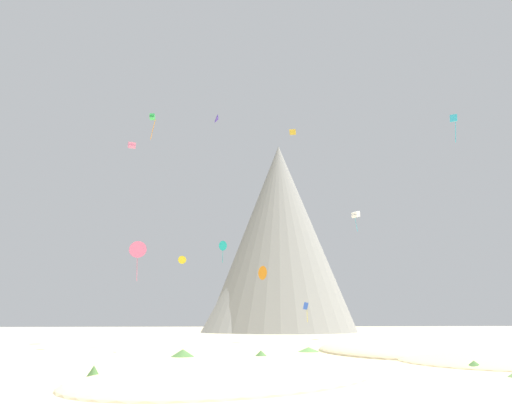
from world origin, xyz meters
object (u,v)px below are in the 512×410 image
(bush_mid_center, at_px, (183,353))
(kite_yellow_low, at_px, (182,260))
(kite_orange_low, at_px, (263,273))
(kite_green_high, at_px, (152,117))
(bush_ridge_crest, at_px, (309,349))
(bush_near_right, at_px, (94,372))
(kite_pink_high, at_px, (132,145))
(bush_near_left, at_px, (474,365))
(kite_teal_mid, at_px, (223,246))
(kite_cyan_high, at_px, (454,121))
(kite_blue_low, at_px, (306,308))
(kite_indigo_high, at_px, (217,119))
(kite_gold_high, at_px, (293,132))
(bush_low_patch, at_px, (261,353))
(kite_white_mid, at_px, (356,215))
(rock_massif, at_px, (276,241))
(kite_rainbow_low, at_px, (138,250))

(bush_mid_center, xyz_separation_m, kite_yellow_low, (-1.72, 24.26, 13.15))
(kite_orange_low, bearing_deg, kite_green_high, 95.71)
(bush_ridge_crest, bearing_deg, bush_near_right, -131.05)
(bush_ridge_crest, relative_size, kite_pink_high, 1.60)
(bush_near_left, xyz_separation_m, kite_teal_mid, (-18.61, 56.96, 18.48))
(kite_yellow_low, height_order, kite_cyan_high, kite_cyan_high)
(kite_pink_high, bearing_deg, kite_teal_mid, -156.82)
(kite_blue_low, bearing_deg, kite_pink_high, 36.48)
(kite_teal_mid, bearing_deg, bush_near_right, 45.73)
(kite_indigo_high, height_order, kite_blue_low, kite_indigo_high)
(kite_orange_low, xyz_separation_m, kite_pink_high, (-24.17, -0.73, 22.83))
(kite_yellow_low, xyz_separation_m, kite_gold_high, (17.77, -7.68, 20.63))
(bush_low_patch, bearing_deg, kite_yellow_low, 113.08)
(bush_low_patch, bearing_deg, kite_teal_mid, 93.98)
(kite_white_mid, bearing_deg, kite_pink_high, 68.41)
(kite_orange_low, relative_size, kite_teal_mid, 0.53)
(rock_massif, relative_size, kite_gold_high, 55.09)
(bush_ridge_crest, bearing_deg, rock_massif, 83.69)
(kite_green_high, distance_m, kite_pink_high, 14.79)
(kite_yellow_low, bearing_deg, kite_gold_high, 147.45)
(kite_cyan_high, bearing_deg, kite_white_mid, -5.81)
(bush_mid_center, xyz_separation_m, bush_near_left, (24.29, -15.17, -0.05))
(kite_indigo_high, bearing_deg, bush_low_patch, -157.64)
(kite_green_high, relative_size, kite_cyan_high, 0.99)
(kite_indigo_high, bearing_deg, kite_gold_high, -68.03)
(kite_green_high, xyz_separation_m, kite_cyan_high, (42.49, -10.87, -3.41))
(kite_gold_high, bearing_deg, kite_pink_high, 26.76)
(kite_indigo_high, bearing_deg, kite_white_mid, -59.70)
(kite_green_high, relative_size, kite_indigo_high, 2.96)
(bush_low_patch, bearing_deg, bush_ridge_crest, 39.91)
(kite_gold_high, bearing_deg, kite_green_high, 55.88)
(bush_near_left, distance_m, kite_rainbow_low, 47.06)
(kite_white_mid, height_order, kite_orange_low, kite_white_mid)
(rock_massif, bearing_deg, bush_near_left, -90.13)
(bush_near_left, xyz_separation_m, kite_orange_low, (-11.90, 42.82, 11.53))
(kite_orange_low, bearing_deg, bush_mid_center, 124.04)
(kite_rainbow_low, height_order, kite_gold_high, kite_gold_high)
(bush_near_left, bearing_deg, kite_indigo_high, 133.36)
(kite_green_high, distance_m, kite_blue_low, 42.99)
(rock_massif, bearing_deg, bush_near_right, -105.49)
(bush_low_patch, xyz_separation_m, rock_massif, (15.96, 89.57, 27.93))
(kite_white_mid, bearing_deg, kite_gold_high, 105.48)
(bush_ridge_crest, distance_m, kite_pink_high, 48.64)
(kite_indigo_high, bearing_deg, bush_near_right, 146.27)
(bush_near_left, xyz_separation_m, kite_pink_high, (-36.06, 42.08, 34.36))
(bush_ridge_crest, distance_m, kite_orange_low, 25.01)
(bush_near_left, bearing_deg, kite_rainbow_low, 135.58)
(bush_low_patch, distance_m, kite_teal_mid, 45.72)
(kite_white_mid, relative_size, kite_orange_low, 1.82)
(bush_mid_center, distance_m, bush_ridge_crest, 16.27)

